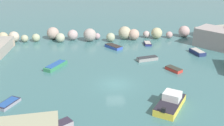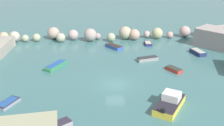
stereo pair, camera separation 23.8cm
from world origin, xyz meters
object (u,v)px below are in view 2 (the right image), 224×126
at_px(moored_boat_2, 198,52).
at_px(moored_boat_10, 58,126).
at_px(moored_boat_0, 5,126).
at_px(moored_boat_5, 56,65).
at_px(moored_boat_4, 114,47).
at_px(moored_boat_9, 147,59).
at_px(moored_boat_7, 174,69).
at_px(moored_boat_6, 148,43).
at_px(moored_boat_8, 170,103).
at_px(moored_boat_3, 8,103).

height_order(moored_boat_2, moored_boat_10, moored_boat_2).
bearing_deg(moored_boat_0, moored_boat_2, 111.45).
relative_size(moored_boat_0, moored_boat_5, 0.68).
height_order(moored_boat_4, moored_boat_9, moored_boat_9).
relative_size(moored_boat_2, moored_boat_9, 0.94).
bearing_deg(moored_boat_5, moored_boat_4, 163.03).
relative_size(moored_boat_0, moored_boat_7, 1.07).
distance_m(moored_boat_5, moored_boat_9, 14.80).
xyz_separation_m(moored_boat_5, moored_boat_10, (1.96, -16.05, -0.00)).
xyz_separation_m(moored_boat_2, moored_boat_6, (-7.60, 5.96, -0.09)).
xyz_separation_m(moored_boat_6, moored_boat_7, (1.24, -12.85, 0.01)).
height_order(moored_boat_8, moored_boat_10, moored_boat_8).
height_order(moored_boat_2, moored_boat_3, moored_boat_2).
height_order(moored_boat_5, moored_boat_7, moored_boat_5).
relative_size(moored_boat_3, moored_boat_4, 0.87).
relative_size(moored_boat_5, moored_boat_6, 1.78).
height_order(moored_boat_2, moored_boat_9, moored_boat_2).
distance_m(moored_boat_2, moored_boat_8, 19.78).
height_order(moored_boat_0, moored_boat_10, moored_boat_10).
distance_m(moored_boat_2, moored_boat_4, 15.04).
height_order(moored_boat_2, moored_boat_4, moored_boat_2).
height_order(moored_boat_6, moored_boat_7, moored_boat_7).
distance_m(moored_boat_6, moored_boat_7, 12.91).
height_order(moored_boat_3, moored_boat_10, moored_boat_10).
relative_size(moored_boat_2, moored_boat_3, 1.09).
xyz_separation_m(moored_boat_2, moored_boat_10, (-22.17, -20.09, -0.03)).
distance_m(moored_boat_7, moored_boat_10, 20.59).
relative_size(moored_boat_4, moored_boat_7, 1.31).
relative_size(moored_boat_4, moored_boat_9, 0.99).
xyz_separation_m(moored_boat_5, moored_boat_7, (17.77, -2.85, -0.06)).
relative_size(moored_boat_2, moored_boat_10, 1.19).
height_order(moored_boat_5, moored_boat_9, moored_boat_5).
height_order(moored_boat_0, moored_boat_9, moored_boat_9).
distance_m(moored_boat_0, moored_boat_2, 33.82).
bearing_deg(moored_boat_10, moored_boat_7, 5.09).
relative_size(moored_boat_0, moored_boat_6, 1.21).
height_order(moored_boat_3, moored_boat_4, moored_boat_4).
bearing_deg(moored_boat_3, moored_boat_8, -68.39).
bearing_deg(moored_boat_10, moored_boat_6, 26.03).
bearing_deg(moored_boat_3, moored_boat_2, -34.03).
relative_size(moored_boat_3, moored_boat_8, 0.56).
xyz_separation_m(moored_boat_0, moored_boat_8, (17.58, 2.59, 0.34)).
xyz_separation_m(moored_boat_0, moored_boat_10, (5.33, -0.39, 0.04)).
distance_m(moored_boat_2, moored_boat_6, 9.66).
xyz_separation_m(moored_boat_3, moored_boat_9, (19.03, 12.64, 0.06)).
bearing_deg(moored_boat_7, moored_boat_2, -74.15).
relative_size(moored_boat_2, moored_boat_4, 0.95).
bearing_deg(moored_boat_4, moored_boat_3, 106.87).
xyz_separation_m(moored_boat_7, moored_boat_9, (-3.06, 4.57, 0.04)).
relative_size(moored_boat_9, moored_boat_10, 1.26).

